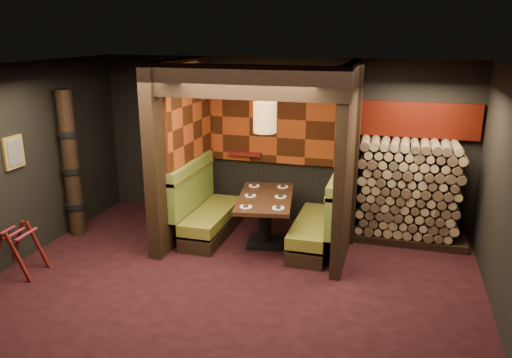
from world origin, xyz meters
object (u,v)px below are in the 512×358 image
object	(u,v)px
booth_bench_left	(206,212)
dining_table	(265,211)
booth_bench_right	(320,224)
luggage_rack	(17,249)
firewood_stack	(413,192)
pendant_lamp	(265,117)
totem_column	(71,165)

from	to	relation	value
booth_bench_left	dining_table	distance (m)	1.05
booth_bench_right	luggage_rack	size ratio (longest dim) A/B	2.17
luggage_rack	firewood_stack	xyz separation A→B (m)	(5.25, 2.70, 0.45)
booth_bench_left	booth_bench_right	distance (m)	1.89
pendant_lamp	firewood_stack	size ratio (longest dim) A/B	0.60
luggage_rack	totem_column	distance (m)	1.67
booth_bench_right	pendant_lamp	size ratio (longest dim) A/B	1.55
booth_bench_left	dining_table	xyz separation A→B (m)	(1.04, -0.08, 0.16)
pendant_lamp	firewood_stack	bearing A→B (deg)	20.68
luggage_rack	booth_bench_right	bearing A→B (deg)	27.14
booth_bench_right	luggage_rack	distance (m)	4.38
booth_bench_right	pendant_lamp	bearing A→B (deg)	-171.10
booth_bench_right	luggage_rack	world-z (taller)	booth_bench_right
luggage_rack	firewood_stack	size ratio (longest dim) A/B	0.43
booth_bench_left	pendant_lamp	bearing A→B (deg)	-7.38
totem_column	dining_table	bearing A→B (deg)	8.48
luggage_rack	totem_column	bearing A→B (deg)	93.16
booth_bench_right	totem_column	distance (m)	4.10
pendant_lamp	booth_bench_left	bearing A→B (deg)	172.62
booth_bench_left	luggage_rack	world-z (taller)	booth_bench_left
dining_table	totem_column	size ratio (longest dim) A/B	0.68
booth_bench_left	booth_bench_right	size ratio (longest dim) A/B	1.00
dining_table	luggage_rack	bearing A→B (deg)	-147.82
luggage_rack	dining_table	bearing A→B (deg)	32.18
booth_bench_left	booth_bench_right	bearing A→B (deg)	0.00
booth_bench_right	dining_table	xyz separation A→B (m)	(-0.86, -0.08, 0.16)
booth_bench_right	totem_column	bearing A→B (deg)	-172.14
booth_bench_right	luggage_rack	xyz separation A→B (m)	(-3.90, -2.00, -0.03)
booth_bench_left	pendant_lamp	xyz separation A→B (m)	(1.04, -0.13, 1.64)
firewood_stack	dining_table	bearing A→B (deg)	-160.46
pendant_lamp	firewood_stack	world-z (taller)	pendant_lamp
booth_bench_right	totem_column	xyz separation A→B (m)	(-3.98, -0.55, 0.79)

